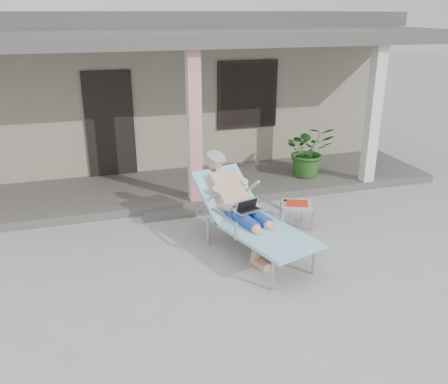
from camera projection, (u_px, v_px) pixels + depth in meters
name	position (u px, v px, depth m)	size (l,w,h in m)	color
ground	(232.00, 263.00, 6.68)	(60.00, 60.00, 0.00)	#9E9E99
house	(154.00, 81.00, 11.88)	(10.40, 5.40, 3.30)	gray
porch_deck	(186.00, 187.00, 9.34)	(10.00, 2.00, 0.15)	#605B56
porch_overhang	(182.00, 43.00, 8.31)	(10.00, 2.30, 2.85)	silver
porch_step	(200.00, 211.00, 8.32)	(2.00, 0.30, 0.07)	#605B56
lounger	(245.00, 195.00, 6.76)	(1.41, 2.26, 1.42)	#B7B7BC
side_table	(297.00, 206.00, 7.67)	(0.64, 0.64, 0.44)	#ADAEA9
potted_palm	(309.00, 150.00, 9.57)	(0.96, 0.83, 1.07)	#26591E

